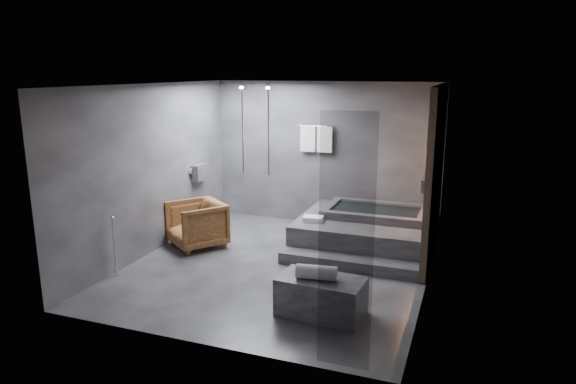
% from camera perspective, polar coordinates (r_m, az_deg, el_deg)
% --- Properties ---
extents(room, '(5.00, 5.04, 2.82)m').
position_cam_1_polar(room, '(7.79, 2.29, 3.96)').
color(room, '#29292B').
rests_on(room, ground).
extents(tub_deck, '(2.20, 2.00, 0.50)m').
position_cam_1_polar(tub_deck, '(9.12, 8.48, -4.34)').
color(tub_deck, '#2D2D30').
rests_on(tub_deck, ground).
extents(tub_step, '(2.20, 0.36, 0.18)m').
position_cam_1_polar(tub_step, '(8.08, 6.71, -7.85)').
color(tub_step, '#2D2D30').
rests_on(tub_step, ground).
extents(concrete_bench, '(1.11, 0.66, 0.48)m').
position_cam_1_polar(concrete_bench, '(6.59, 3.71, -11.47)').
color(concrete_bench, '#363638').
rests_on(concrete_bench, ground).
extents(driftwood_chair, '(1.21, 1.21, 0.80)m').
position_cam_1_polar(driftwood_chair, '(9.05, -10.11, -3.55)').
color(driftwood_chair, '#482812').
rests_on(driftwood_chair, ground).
extents(rolled_towel, '(0.53, 0.25, 0.18)m').
position_cam_1_polar(rolled_towel, '(6.43, 3.20, -8.91)').
color(rolled_towel, silver).
rests_on(rolled_towel, concrete_bench).
extents(deck_towel, '(0.36, 0.28, 0.09)m').
position_cam_1_polar(deck_towel, '(8.73, 2.81, -3.01)').
color(deck_towel, white).
rests_on(deck_towel, tub_deck).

